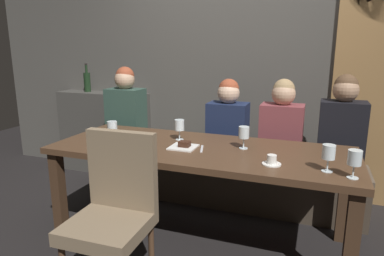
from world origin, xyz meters
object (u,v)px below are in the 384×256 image
Objects in this scene: banquette_bench at (224,179)px; fork_on_table at (202,149)px; wine_bottle_dark_red at (87,81)px; dessert_plate at (184,146)px; chair_near_side at (114,205)px; diner_bearded at (228,121)px; wine_glass_end_right at (112,127)px; wine_glass_near_left at (179,126)px; diner_near_end at (342,126)px; wine_glass_far_right at (329,153)px; diner_redhead at (126,110)px; dining_table at (200,159)px; wine_glass_center_back at (355,158)px; espresso_cup at (272,161)px; diner_far_end at (282,125)px; wine_glass_near_right at (244,133)px.

fork_on_table is (0.03, -0.74, 0.51)m from banquette_bench.
wine_bottle_dark_red reaches higher than dessert_plate.
chair_near_side is 0.72m from dessert_plate.
wine_glass_end_right is (-0.71, -0.81, 0.06)m from diner_bearded.
diner_bearded is at bearing 66.52° from wine_glass_near_left.
diner_near_end reaches higher than wine_glass_far_right.
dining_table is at bearing -33.79° from diner_redhead.
chair_near_side is at bearing -101.31° from banquette_bench.
chair_near_side is 1.39m from wine_glass_center_back.
wine_glass_far_right is at bearing 154.53° from wine_glass_center_back.
dessert_plate reaches higher than banquette_bench.
espresso_cup reaches higher than fork_on_table.
fork_on_table is (0.31, 0.68, 0.18)m from chair_near_side.
diner_bearded is at bearing 74.23° from fork_on_table.
wine_glass_end_right is (-0.40, 0.62, 0.30)m from chair_near_side.
wine_glass_far_right is 0.87m from fork_on_table.
diner_redhead is at bearing 150.34° from espresso_cup.
diner_bearded is at bearing 179.53° from diner_near_end.
diner_far_end is 0.90m from espresso_cup.
chair_near_side reaches higher than fork_on_table.
dessert_plate is 0.14m from fork_on_table.
diner_far_end is 1.09m from wine_glass_center_back.
diner_redhead is 2.03m from diner_near_end.
banquette_bench is 3.12× the size of diner_near_end.
wine_bottle_dark_red is 2.64m from espresso_cup.
diner_near_end is 0.93m from wine_glass_far_right.
diner_near_end is at bearing 90.77° from wine_glass_center_back.
banquette_bench is at bearing -155.91° from diner_bearded.
banquette_bench is 1.19m from espresso_cup.
dining_table is 13.41× the size of wine_glass_far_right.
diner_bearded is at bearing 48.71° from wine_glass_end_right.
wine_bottle_dark_red is (-2.27, 0.35, 0.27)m from diner_far_end.
fork_on_table is (1.06, -0.74, -0.10)m from diner_redhead.
chair_near_side reaches higher than dessert_plate.
diner_far_end is (0.51, -0.01, 0.58)m from banquette_bench.
wine_glass_center_back is at bearing -44.29° from banquette_bench.
wine_glass_center_back is (0.49, -0.97, 0.05)m from diner_far_end.
fork_on_table is (-0.84, 0.17, -0.11)m from wine_glass_far_right.
diner_near_end is 2.78m from wine_bottle_dark_red.
diner_far_end is (0.48, -0.02, 0.01)m from diner_bearded.
diner_redhead is 5.01× the size of wine_glass_end_right.
chair_near_side reaches higher than wine_glass_center_back.
wine_glass_far_right is 1.00m from dessert_plate.
wine_glass_near_right is 0.38m from espresso_cup.
banquette_bench is at bearing 179.07° from diner_far_end.
diner_bearded is 4.48× the size of wine_glass_near_left.
chair_near_side is 1.31× the size of diner_far_end.
fork_on_table is (-0.98, 0.24, -0.11)m from wine_glass_center_back.
fork_on_table is (-0.52, 0.16, -0.02)m from espresso_cup.
chair_near_side is at bearing -130.61° from fork_on_table.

